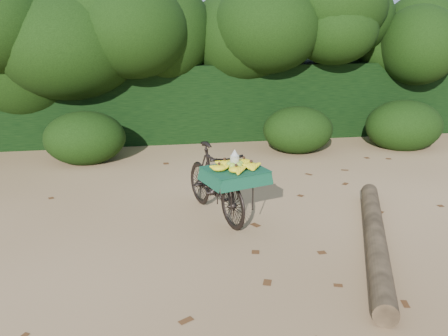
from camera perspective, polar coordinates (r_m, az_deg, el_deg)
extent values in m
plane|color=tan|center=(6.31, 7.90, -8.91)|extent=(80.00, 80.00, 0.00)
imported|color=black|center=(6.90, -1.08, -1.66)|extent=(1.01, 1.84, 1.06)
cube|color=black|center=(6.28, 1.33, -0.30)|extent=(0.51, 0.56, 0.03)
cube|color=#144B36|center=(6.28, 1.33, -0.14)|extent=(0.92, 0.84, 0.01)
ellipsoid|color=olive|center=(6.30, 1.93, 0.43)|extent=(0.10, 0.08, 0.11)
ellipsoid|color=olive|center=(6.32, 1.25, 0.51)|extent=(0.10, 0.08, 0.11)
ellipsoid|color=olive|center=(6.27, 0.68, 0.35)|extent=(0.10, 0.08, 0.11)
ellipsoid|color=olive|center=(6.20, 1.01, 0.17)|extent=(0.10, 0.08, 0.11)
ellipsoid|color=olive|center=(6.22, 1.79, 0.22)|extent=(0.10, 0.08, 0.11)
cylinder|color=#EAE5C6|center=(6.26, 1.29, 0.80)|extent=(0.12, 0.12, 0.16)
cylinder|color=brown|center=(6.42, 17.75, -7.91)|extent=(1.64, 3.32, 0.25)
cube|color=black|center=(11.97, -0.99, 8.28)|extent=(26.00, 1.80, 1.80)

